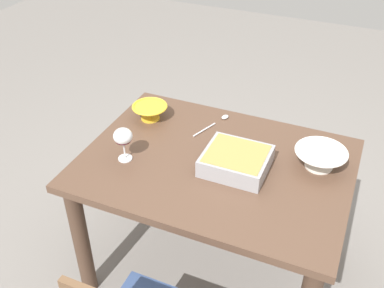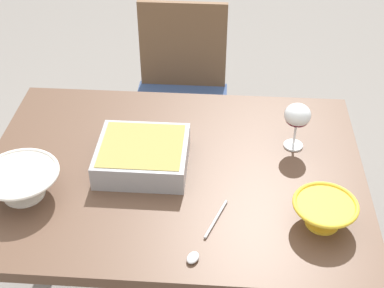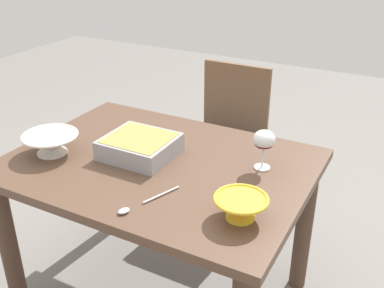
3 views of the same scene
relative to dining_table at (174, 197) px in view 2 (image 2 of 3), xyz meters
name	(u,v)px [view 2 (image 2 of 3)]	position (x,y,z in m)	size (l,w,h in m)	color
dining_table	(174,197)	(0.00, 0.00, 0.00)	(1.21, 0.89, 0.72)	brown
chair	(181,93)	(-0.05, 0.80, -0.10)	(0.42, 0.40, 0.89)	#334772
wine_glass	(297,117)	(0.39, 0.15, 0.24)	(0.09, 0.09, 0.16)	white
casserole_dish	(143,154)	(-0.10, 0.01, 0.17)	(0.28, 0.26, 0.08)	#99999E
mixing_bowl	(21,182)	(-0.44, -0.15, 0.17)	(0.23, 0.23, 0.09)	white
small_bowl	(324,212)	(0.44, -0.21, 0.17)	(0.18, 0.18, 0.08)	yellow
serving_spoon	(202,243)	(0.11, -0.31, 0.13)	(0.11, 0.25, 0.01)	silver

